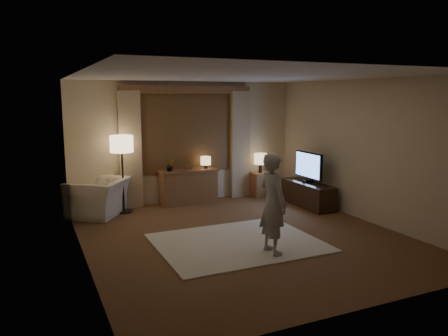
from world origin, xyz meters
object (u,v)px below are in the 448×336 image
armchair (99,198)px  person (273,203)px  side_table (260,185)px  tv_stand (308,194)px  sideboard (189,188)px

armchair → person: person is taller
side_table → tv_stand: side_table is taller
armchair → tv_stand: (4.11, -1.05, -0.11)m
armchair → person: bearing=65.5°
sideboard → person: size_ratio=0.81×
tv_stand → armchair: bearing=165.7°
armchair → side_table: armchair is taller
sideboard → armchair: 1.92m
sideboard → person: 3.39m
sideboard → side_table: 1.73m
armchair → tv_stand: armchair is taller
sideboard → tv_stand: bearing=-29.3°
sideboard → side_table: sideboard is taller
side_table → armchair: bearing=-177.8°
sideboard → armchair: (-1.91, -0.19, 0.01)m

